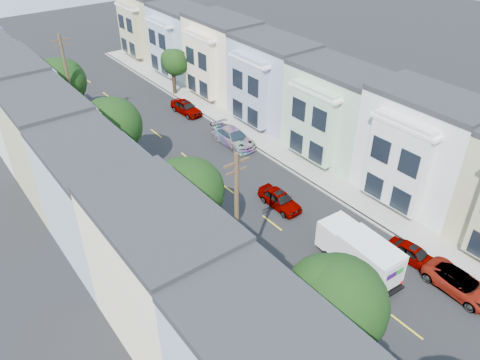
% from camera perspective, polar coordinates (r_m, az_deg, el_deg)
% --- Properties ---
extents(ground, '(160.00, 160.00, 0.00)m').
position_cam_1_polar(ground, '(32.20, 11.01, -10.54)').
color(ground, black).
rests_on(ground, ground).
extents(road_slab, '(12.00, 70.00, 0.02)m').
position_cam_1_polar(road_slab, '(41.14, -4.21, 1.01)').
color(road_slab, black).
rests_on(road_slab, ground).
extents(curb_left, '(0.30, 70.00, 0.15)m').
position_cam_1_polar(curb_left, '(38.76, -11.67, -1.83)').
color(curb_left, gray).
rests_on(curb_left, ground).
extents(curb_right, '(0.30, 70.00, 0.15)m').
position_cam_1_polar(curb_right, '(44.16, 2.35, 3.64)').
color(curb_right, gray).
rests_on(curb_right, ground).
extents(sidewalk_left, '(2.60, 70.00, 0.15)m').
position_cam_1_polar(sidewalk_left, '(38.37, -13.39, -2.50)').
color(sidewalk_left, gray).
rests_on(sidewalk_left, ground).
extents(sidewalk_right, '(2.60, 70.00, 0.15)m').
position_cam_1_polar(sidewalk_right, '(44.89, 3.64, 4.14)').
color(sidewalk_right, gray).
rests_on(sidewalk_right, ground).
extents(centerline, '(0.12, 70.00, 0.01)m').
position_cam_1_polar(centerline, '(41.15, -4.21, 1.00)').
color(centerline, gold).
rests_on(centerline, ground).
extents(townhouse_row_left, '(5.00, 70.00, 8.50)m').
position_cam_1_polar(townhouse_row_left, '(37.48, -18.58, -4.60)').
color(townhouse_row_left, '#A9CEA9').
rests_on(townhouse_row_left, ground).
extents(townhouse_row_right, '(5.00, 70.00, 8.50)m').
position_cam_1_polar(townhouse_row_right, '(47.22, 7.17, 5.40)').
color(townhouse_row_right, '#A9CEA9').
rests_on(townhouse_row_right, ground).
extents(tree_b, '(4.70, 4.70, 8.02)m').
position_cam_1_polar(tree_b, '(22.34, 11.53, -14.78)').
color(tree_b, black).
rests_on(tree_b, ground).
extents(tree_c, '(4.46, 4.46, 7.19)m').
position_cam_1_polar(tree_c, '(30.07, -6.24, -1.44)').
color(tree_c, black).
rests_on(tree_c, ground).
extents(tree_d, '(4.70, 4.70, 7.24)m').
position_cam_1_polar(tree_d, '(39.28, -15.31, 6.32)').
color(tree_d, black).
rests_on(tree_d, ground).
extents(tree_e, '(4.70, 4.70, 7.26)m').
position_cam_1_polar(tree_e, '(49.64, -20.98, 11.09)').
color(tree_e, black).
rests_on(tree_e, ground).
extents(tree_far_r, '(3.04, 3.04, 5.30)m').
position_cam_1_polar(tree_far_r, '(55.49, -7.95, 13.95)').
color(tree_far_r, black).
rests_on(tree_far_r, ground).
extents(utility_pole_near, '(1.60, 0.26, 10.00)m').
position_cam_1_polar(utility_pole_near, '(26.53, -0.40, -6.11)').
color(utility_pole_near, '#42301E').
rests_on(utility_pole_near, ground).
extents(utility_pole_far, '(1.60, 0.26, 10.00)m').
position_cam_1_polar(utility_pole_far, '(47.24, -20.01, 10.53)').
color(utility_pole_far, '#42301E').
rests_on(utility_pole_far, ground).
extents(fedex_truck, '(2.23, 5.80, 2.78)m').
position_cam_1_polar(fedex_truck, '(31.44, 14.32, -8.51)').
color(fedex_truck, silver).
rests_on(fedex_truck, ground).
extents(lead_sedan, '(1.61, 4.20, 1.36)m').
position_cam_1_polar(lead_sedan, '(36.60, 4.86, -2.37)').
color(lead_sedan, black).
rests_on(lead_sedan, ground).
extents(parked_left_c, '(2.03, 4.36, 1.28)m').
position_cam_1_polar(parked_left_c, '(29.39, 3.79, -13.41)').
color(parked_left_c, '#ACADAE').
rests_on(parked_left_c, ground).
extents(parked_left_d, '(2.11, 4.93, 1.47)m').
position_cam_1_polar(parked_left_d, '(37.77, -9.31, -1.36)').
color(parked_left_d, '#570E09').
rests_on(parked_left_d, ground).
extents(parked_right_a, '(2.26, 4.69, 1.29)m').
position_cam_1_polar(parked_right_a, '(32.76, 25.27, -11.37)').
color(parked_right_a, '#454545').
rests_on(parked_right_a, ground).
extents(parked_right_b, '(1.82, 3.93, 1.24)m').
position_cam_1_polar(parked_right_b, '(33.79, 20.40, -8.48)').
color(parked_right_b, white).
rests_on(parked_right_b, ground).
extents(parked_right_c, '(2.16, 5.09, 1.52)m').
position_cam_1_polar(parked_right_c, '(44.93, -0.80, 5.23)').
color(parked_right_c, black).
rests_on(parked_right_c, ground).
extents(parked_right_d, '(1.97, 4.51, 1.43)m').
position_cam_1_polar(parked_right_d, '(51.41, -6.58, 8.78)').
color(parked_right_d, black).
rests_on(parked_right_d, ground).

